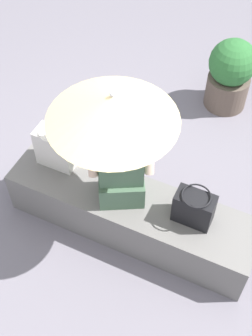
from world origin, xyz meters
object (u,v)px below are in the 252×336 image
at_px(person_seated, 121,163).
at_px(parasol, 112,108).
at_px(planter_near, 230,74).
at_px(tote_bag_canvas, 194,208).
at_px(handbag_black, 56,147).

bearing_deg(person_seated, parasol, -101.96).
distance_m(person_seated, planter_near, 1.90).
relative_size(parasol, tote_bag_canvas, 3.75).
height_order(person_seated, parasol, parasol).
height_order(person_seated, tote_bag_canvas, person_seated).
distance_m(parasol, handbag_black, 1.01).
bearing_deg(planter_near, parasol, -100.18).
bearing_deg(planter_near, tote_bag_canvas, -82.19).
distance_m(handbag_black, tote_bag_canvas, 1.19).
height_order(tote_bag_canvas, planter_near, planter_near).
bearing_deg(person_seated, tote_bag_canvas, 2.87).
bearing_deg(parasol, tote_bag_canvas, 9.96).
relative_size(parasol, planter_near, 1.44).
bearing_deg(handbag_black, parasol, -14.65).
distance_m(tote_bag_canvas, planter_near, 1.82).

